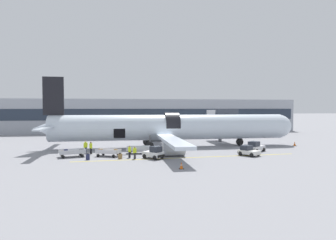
# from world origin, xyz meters

# --- Properties ---
(ground_plane) EXTENTS (500.00, 500.00, 0.00)m
(ground_plane) POSITION_xyz_m (0.00, 0.00, 0.00)
(ground_plane) COLOR gray
(apron_marking_line) EXTENTS (29.10, 1.63, 0.01)m
(apron_marking_line) POSITION_xyz_m (1.74, -7.97, 0.00)
(apron_marking_line) COLOR yellow
(apron_marking_line) RESTS_ON ground_plane
(terminal_strip) EXTENTS (79.53, 11.29, 8.47)m
(terminal_strip) POSITION_xyz_m (0.00, 35.29, 4.24)
(terminal_strip) COLOR #9EA3AD
(terminal_strip) RESTS_ON ground_plane
(jet_bridge_stub) EXTENTS (3.65, 8.24, 6.14)m
(jet_bridge_stub) POSITION_xyz_m (11.48, 7.60, 4.41)
(jet_bridge_stub) COLOR #4C4C51
(jet_bridge_stub) RESTS_ON ground_plane
(airplane) EXTENTS (41.65, 34.18, 10.95)m
(airplane) POSITION_xyz_m (0.76, 2.36, 3.12)
(airplane) COLOR silver
(airplane) RESTS_ON ground_plane
(baggage_tug_lead) EXTENTS (2.76, 3.05, 1.34)m
(baggage_tug_lead) POSITION_xyz_m (9.72, -7.76, 0.59)
(baggage_tug_lead) COLOR silver
(baggage_tug_lead) RESTS_ON ground_plane
(baggage_tug_mid) EXTENTS (3.36, 2.98, 1.52)m
(baggage_tug_mid) POSITION_xyz_m (12.16, -4.68, 0.66)
(baggage_tug_mid) COLOR silver
(baggage_tug_mid) RESTS_ON ground_plane
(baggage_tug_rear) EXTENTS (2.71, 2.79, 1.56)m
(baggage_tug_rear) POSITION_xyz_m (-2.85, -7.99, 0.66)
(baggage_tug_rear) COLOR white
(baggage_tug_rear) RESTS_ON ground_plane
(baggage_cart_loading) EXTENTS (3.96, 2.63, 0.94)m
(baggage_cart_loading) POSITION_xyz_m (-8.47, -5.25, 0.47)
(baggage_cart_loading) COLOR silver
(baggage_cart_loading) RESTS_ON ground_plane
(baggage_cart_queued) EXTENTS (4.18, 2.05, 0.99)m
(baggage_cart_queued) POSITION_xyz_m (-4.39, -3.48, 0.50)
(baggage_cart_queued) COLOR #B7BABF
(baggage_cart_queued) RESTS_ON ground_plane
(baggage_cart_empty) EXTENTS (4.27, 2.59, 1.04)m
(baggage_cart_empty) POSITION_xyz_m (-13.03, -4.97, 0.50)
(baggage_cart_empty) COLOR #B7BABF
(baggage_cart_empty) RESTS_ON ground_plane
(ground_crew_loader_a) EXTENTS (0.48, 0.52, 1.55)m
(ground_crew_loader_a) POSITION_xyz_m (-5.82, -6.80, 0.82)
(ground_crew_loader_a) COLOR black
(ground_crew_loader_a) RESTS_ON ground_plane
(ground_crew_loader_b) EXTENTS (0.50, 0.58, 1.69)m
(ground_crew_loader_b) POSITION_xyz_m (-10.91, -2.90, 0.89)
(ground_crew_loader_b) COLOR black
(ground_crew_loader_b) RESTS_ON ground_plane
(ground_crew_driver) EXTENTS (0.57, 0.57, 1.78)m
(ground_crew_driver) POSITION_xyz_m (-11.67, -2.38, 0.94)
(ground_crew_driver) COLOR #1E2338
(ground_crew_driver) RESTS_ON ground_plane
(ground_crew_supervisor) EXTENTS (0.51, 0.49, 1.56)m
(ground_crew_supervisor) POSITION_xyz_m (-5.21, -7.74, 0.82)
(ground_crew_supervisor) COLOR #2D2D33
(ground_crew_supervisor) RESTS_ON ground_plane
(suitcase_on_tarmac_upright) EXTENTS (0.53, 0.45, 0.74)m
(suitcase_on_tarmac_upright) POSITION_xyz_m (-7.00, -7.48, 0.31)
(suitcase_on_tarmac_upright) COLOR olive
(suitcase_on_tarmac_upright) RESTS_ON ground_plane
(suitcase_on_tarmac_spare) EXTENTS (0.46, 0.31, 0.80)m
(suitcase_on_tarmac_spare) POSITION_xyz_m (-10.88, -7.53, 0.35)
(suitcase_on_tarmac_spare) COLOR #1E2347
(suitcase_on_tarmac_spare) RESTS_ON ground_plane
(safety_cone_nose) EXTENTS (0.58, 0.58, 0.70)m
(safety_cone_nose) POSITION_xyz_m (21.70, 0.60, 0.33)
(safety_cone_nose) COLOR black
(safety_cone_nose) RESTS_ON ground_plane
(safety_cone_engine_left) EXTENTS (0.48, 0.48, 0.75)m
(safety_cone_engine_left) POSITION_xyz_m (-0.79, -14.67, 0.35)
(safety_cone_engine_left) COLOR black
(safety_cone_engine_left) RESTS_ON ground_plane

